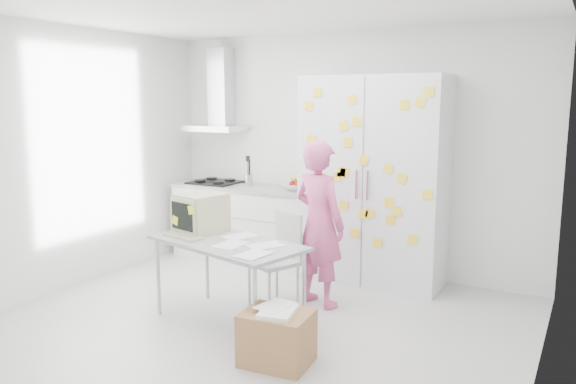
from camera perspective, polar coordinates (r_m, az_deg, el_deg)
The scene contains 10 objects.
floor at distance 5.06m, azimuth -3.41°, elevation -13.48°, with size 4.50×4.00×0.02m, color silver.
walls at distance 5.32m, azimuth 0.60°, elevation 2.85°, with size 4.52×4.01×2.70m.
ceiling at distance 4.72m, azimuth -3.75°, elevation 18.44°, with size 4.50×4.00×0.02m, color white.
counter_run at distance 6.90m, azimuth -4.30°, elevation -3.03°, with size 1.84×0.63×1.28m.
range_hood at distance 7.11m, azimuth -6.93°, elevation 9.36°, with size 0.70×0.48×1.01m.
tall_cabinet at distance 6.03m, azimuth 8.70°, elevation 1.14°, with size 1.50×0.68×2.20m.
person at distance 5.32m, azimuth 3.19°, elevation -3.24°, with size 0.58×0.38×1.59m, color #D7538C.
desk at distance 5.10m, azimuth -7.98°, elevation -3.39°, with size 1.50×0.99×1.10m.
chair at distance 5.36m, azimuth -0.88°, elevation -6.27°, with size 0.53×0.53×0.90m.
cardboard_box at distance 4.32m, azimuth -1.13°, elevation -14.51°, with size 0.53×0.44×0.44m.
Camera 1 is at (2.51, -3.93, 1.96)m, focal length 35.00 mm.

